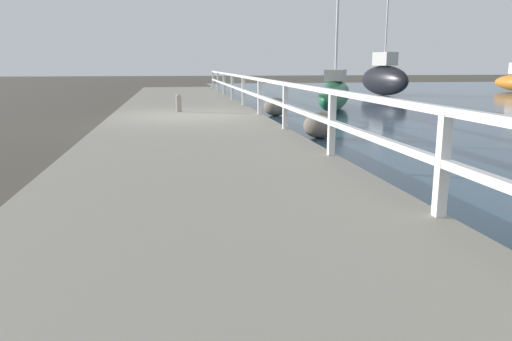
# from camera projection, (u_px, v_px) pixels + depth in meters

# --- Properties ---
(ground_plane) EXTENTS (120.00, 120.00, 0.00)m
(ground_plane) POSITION_uv_depth(u_px,v_px,m) (188.00, 125.00, 13.74)
(ground_plane) COLOR #4C473D
(dock_walkway) EXTENTS (4.22, 36.00, 0.25)m
(dock_walkway) POSITION_uv_depth(u_px,v_px,m) (188.00, 120.00, 13.71)
(dock_walkway) COLOR gray
(dock_walkway) RESTS_ON ground
(railing) EXTENTS (0.10, 32.50, 1.01)m
(railing) POSITION_uv_depth(u_px,v_px,m) (260.00, 90.00, 13.86)
(railing) COLOR white
(railing) RESTS_ON dock_walkway
(boulder_far_strip) EXTENTS (0.55, 0.49, 0.41)m
(boulder_far_strip) POSITION_uv_depth(u_px,v_px,m) (325.00, 119.00, 13.28)
(boulder_far_strip) COLOR gray
(boulder_far_strip) RESTS_ON ground
(boulder_near_dock) EXTENTS (0.77, 0.70, 0.58)m
(boulder_near_dock) POSITION_uv_depth(u_px,v_px,m) (276.00, 107.00, 16.03)
(boulder_near_dock) COLOR slate
(boulder_near_dock) RESTS_ON ground
(boulder_downstream) EXTENTS (0.76, 0.68, 0.57)m
(boulder_downstream) POSITION_uv_depth(u_px,v_px,m) (320.00, 126.00, 11.15)
(boulder_downstream) COLOR slate
(boulder_downstream) RESTS_ON ground
(mooring_bollard) EXTENTS (0.17, 0.17, 0.54)m
(mooring_bollard) POSITION_uv_depth(u_px,v_px,m) (179.00, 103.00, 14.76)
(mooring_bollard) COLOR gray
(mooring_bollard) RESTS_ON dock_walkway
(sailboat_green) EXTENTS (3.27, 5.77, 7.05)m
(sailboat_green) POSITION_uv_depth(u_px,v_px,m) (335.00, 93.00, 18.00)
(sailboat_green) COLOR #236B42
(sailboat_green) RESTS_ON water_surface
(sailboat_black) EXTENTS (1.61, 4.41, 7.15)m
(sailboat_black) POSITION_uv_depth(u_px,v_px,m) (384.00, 78.00, 26.65)
(sailboat_black) COLOR black
(sailboat_black) RESTS_ON water_surface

